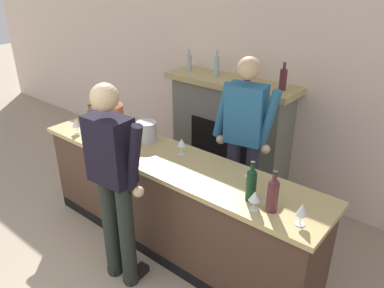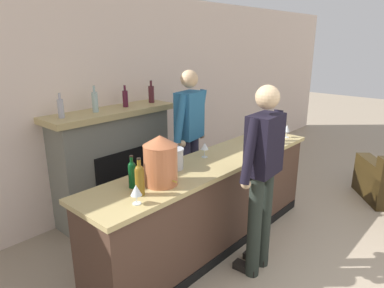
# 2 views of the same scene
# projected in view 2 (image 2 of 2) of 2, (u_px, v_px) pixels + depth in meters

# --- Properties ---
(wall_back_panel) EXTENTS (12.00, 0.07, 2.75)m
(wall_back_panel) POSITION_uv_depth(u_px,v_px,m) (115.00, 104.00, 4.45)
(wall_back_panel) COLOR beige
(wall_back_panel) RESTS_ON ground_plane
(bar_counter) EXTENTS (3.00, 0.65, 0.98)m
(bar_counter) POSITION_uv_depth(u_px,v_px,m) (211.00, 203.00, 3.67)
(bar_counter) COLOR #4A3226
(bar_counter) RESTS_ON ground_plane
(fireplace_stone) EXTENTS (1.64, 0.52, 1.68)m
(fireplace_stone) POSITION_uv_depth(u_px,v_px,m) (114.00, 162.00, 4.30)
(fireplace_stone) COLOR slate
(fireplace_stone) RESTS_ON ground_plane
(potted_plant_corner) EXTENTS (0.39, 0.40, 0.67)m
(potted_plant_corner) POSITION_uv_depth(u_px,v_px,m) (271.00, 147.00, 6.29)
(potted_plant_corner) COLOR #97643C
(potted_plant_corner) RESTS_ON ground_plane
(person_customer) EXTENTS (0.66, 0.32, 1.81)m
(person_customer) POSITION_uv_depth(u_px,v_px,m) (262.00, 174.00, 3.10)
(person_customer) COLOR #232A24
(person_customer) RESTS_ON ground_plane
(person_bartender) EXTENTS (0.65, 0.36, 1.84)m
(person_bartender) POSITION_uv_depth(u_px,v_px,m) (190.00, 137.00, 4.20)
(person_bartender) COLOR #323148
(person_bartender) RESTS_ON ground_plane
(copper_dispenser) EXTENTS (0.30, 0.33, 0.44)m
(copper_dispenser) POSITION_uv_depth(u_px,v_px,m) (161.00, 160.00, 2.90)
(copper_dispenser) COLOR #B96740
(copper_dispenser) RESTS_ON bar_counter
(ice_bucket_steel) EXTENTS (0.20, 0.20, 0.20)m
(ice_bucket_steel) POSITION_uv_depth(u_px,v_px,m) (174.00, 159.00, 3.28)
(ice_bucket_steel) COLOR silver
(ice_bucket_steel) RESTS_ON bar_counter
(wine_bottle_port_short) EXTENTS (0.08, 0.08, 0.32)m
(wine_bottle_port_short) POSITION_uv_depth(u_px,v_px,m) (267.00, 132.00, 4.07)
(wine_bottle_port_short) COLOR #11331B
(wine_bottle_port_short) RESTS_ON bar_counter
(wine_bottle_chardonnay_pale) EXTENTS (0.07, 0.07, 0.28)m
(wine_bottle_chardonnay_pale) POSITION_uv_depth(u_px,v_px,m) (132.00, 173.00, 2.86)
(wine_bottle_chardonnay_pale) COLOR #083B16
(wine_bottle_chardonnay_pale) RESTS_ON bar_counter
(wine_bottle_riesling_slim) EXTENTS (0.08, 0.08, 0.31)m
(wine_bottle_riesling_slim) POSITION_uv_depth(u_px,v_px,m) (140.00, 179.00, 2.71)
(wine_bottle_riesling_slim) COLOR brown
(wine_bottle_riesling_slim) RESTS_ON bar_counter
(wine_bottle_cabernet_heavy) EXTENTS (0.08, 0.08, 0.32)m
(wine_bottle_cabernet_heavy) POSITION_uv_depth(u_px,v_px,m) (277.00, 130.00, 4.19)
(wine_bottle_cabernet_heavy) COLOR #512529
(wine_bottle_cabernet_heavy) RESTS_ON bar_counter
(wine_glass_front_left) EXTENTS (0.07, 0.07, 0.17)m
(wine_glass_front_left) POSITION_uv_depth(u_px,v_px,m) (287.00, 129.00, 4.34)
(wine_glass_front_left) COLOR silver
(wine_glass_front_left) RESTS_ON bar_counter
(wine_glass_mid_counter) EXTENTS (0.09, 0.09, 0.17)m
(wine_glass_mid_counter) POSITION_uv_depth(u_px,v_px,m) (250.00, 133.00, 4.11)
(wine_glass_mid_counter) COLOR silver
(wine_glass_mid_counter) RESTS_ON bar_counter
(wine_glass_by_dispenser) EXTENTS (0.08, 0.08, 0.16)m
(wine_glass_by_dispenser) POSITION_uv_depth(u_px,v_px,m) (205.00, 147.00, 3.60)
(wine_glass_by_dispenser) COLOR silver
(wine_glass_by_dispenser) RESTS_ON bar_counter
(wine_glass_back_row) EXTENTS (0.09, 0.09, 0.16)m
(wine_glass_back_row) POSITION_uv_depth(u_px,v_px,m) (136.00, 191.00, 2.57)
(wine_glass_back_row) COLOR silver
(wine_glass_back_row) RESTS_ON bar_counter
(wine_glass_front_right) EXTENTS (0.09, 0.09, 0.15)m
(wine_glass_front_right) POSITION_uv_depth(u_px,v_px,m) (278.00, 135.00, 4.08)
(wine_glass_front_right) COLOR silver
(wine_glass_front_right) RESTS_ON bar_counter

